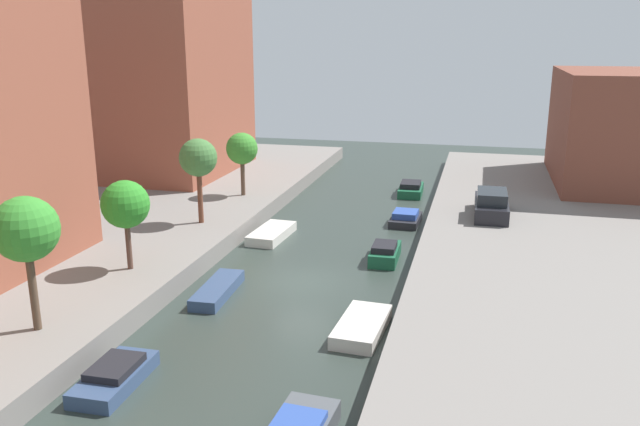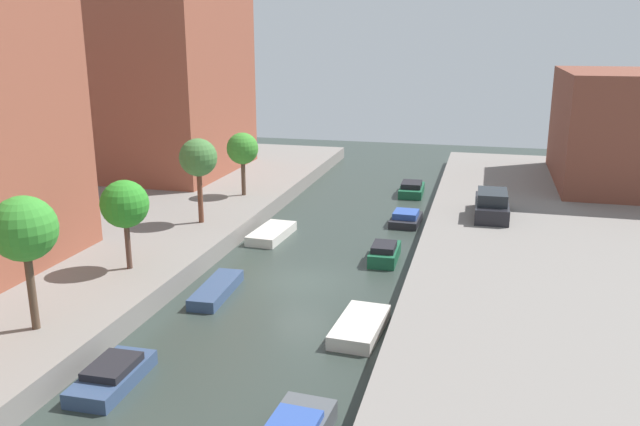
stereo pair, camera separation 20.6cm
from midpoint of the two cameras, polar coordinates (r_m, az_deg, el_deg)
The scene contains 16 objects.
ground_plane at distance 30.90m, azimuth -1.70°, elevation -6.10°, with size 84.00×84.00×0.00m, color #2D3833.
quay_left at distance 37.49m, azimuth -24.38°, elevation -2.79°, with size 20.00×64.00×1.00m, color gray.
apartment_tower_far at distance 51.53m, azimuth -13.93°, elevation 14.10°, with size 10.00×12.70×19.07m, color brown.
low_block_right at distance 51.09m, azimuth 25.60°, elevation 6.76°, with size 10.00×13.58×7.93m, color brown.
street_tree_1 at distance 24.82m, azimuth -24.71°, elevation -1.39°, with size 2.33×2.33×4.96m.
street_tree_2 at distance 30.13m, azimuth -16.95°, elevation 0.69°, with size 2.16×2.16×4.12m.
street_tree_3 at distance 36.71m, azimuth -10.84°, elevation 4.73°, with size 2.12×2.12×4.81m.
street_tree_4 at distance 42.93m, azimuth -7.03°, elevation 5.61°, with size 2.08×2.08×4.18m.
parked_car at distance 39.35m, azimuth 14.71°, elevation 0.68°, with size 1.97×4.78×1.58m.
moored_boat_left_1 at distance 23.32m, azimuth -17.87°, elevation -13.51°, with size 1.63×3.46×0.79m.
moored_boat_left_2 at distance 29.68m, azimuth -9.20°, elevation -6.69°, with size 1.44×4.14×0.51m.
moored_boat_left_3 at distance 37.44m, azimuth -4.44°, elevation -1.81°, with size 1.91×4.01×0.54m.
moored_boat_right_2 at distance 25.84m, azimuth 3.47°, elevation -9.94°, with size 1.90×3.76×0.55m.
moored_boat_right_3 at distance 33.75m, azimuth 5.57°, elevation -3.50°, with size 1.42×3.04×0.99m.
moored_boat_right_4 at distance 40.48m, azimuth 7.41°, elevation -0.46°, with size 1.78×3.08×0.83m.
moored_boat_right_5 at distance 47.95m, azimuth 7.88°, elevation 2.11°, with size 1.75×3.60×0.98m.
Camera 1 is at (7.80, -27.67, 11.32)m, focal length 36.34 mm.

